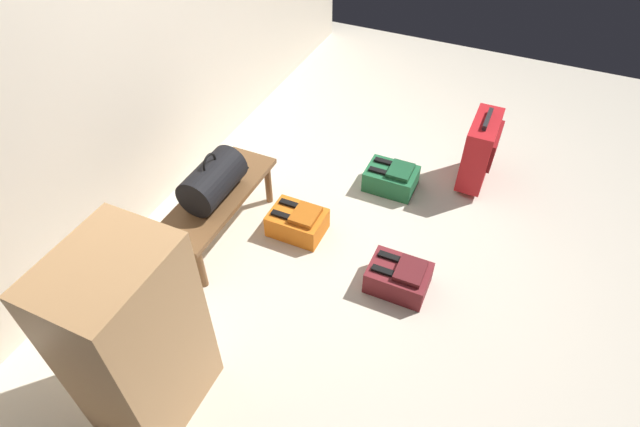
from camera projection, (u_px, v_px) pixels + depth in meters
The scene contains 10 objects.
ground_plane at pixel (365, 243), 3.52m from camera, with size 6.60×6.60×0.00m, color beige.
back_wall at pixel (130, 4), 3.02m from camera, with size 6.00×0.10×2.80m, color silver.
bench at pixel (218, 201), 3.36m from camera, with size 1.00×0.36×0.37m.
duffel_bag_black at pixel (213, 180), 3.22m from camera, with size 0.44×0.26×0.34m.
cell_phone at pixel (237, 168), 3.52m from camera, with size 0.07×0.14×0.01m.
suitcase_upright_red at pixel (480, 150), 3.79m from camera, with size 0.47×0.21×0.60m.
backpack_orange at pixel (298, 222), 3.54m from camera, with size 0.28×0.38×0.21m.
backpack_maroon at pixel (399, 277), 3.18m from camera, with size 0.28×0.38×0.21m.
backpack_green at pixel (391, 178), 3.88m from camera, with size 0.28×0.38×0.21m.
side_cabinet at pixel (135, 340), 2.33m from camera, with size 0.56×0.44×1.10m.
Camera 1 is at (-2.31, -0.70, 2.59)m, focal length 28.27 mm.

